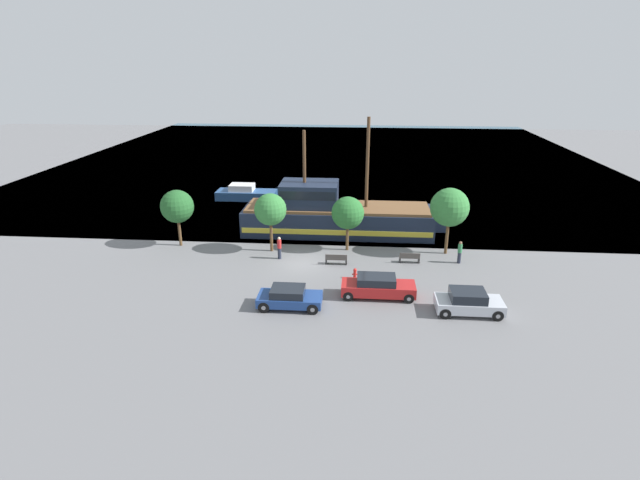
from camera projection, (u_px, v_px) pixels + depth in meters
name	position (u px, v px, depth m)	size (l,w,h in m)	color
ground_plane	(303.00, 263.00, 38.43)	(160.00, 160.00, 0.00)	slate
water_surface	(334.00, 157.00, 79.60)	(80.00, 80.00, 0.00)	#33566B
pirate_ship	(334.00, 215.00, 44.57)	(18.06, 4.64, 10.28)	#192338
moored_boat_dockside	(246.00, 193.00, 55.63)	(6.61, 2.44, 1.67)	navy
parked_car_curb_front	(289.00, 297.00, 31.43)	(4.04, 1.94, 1.34)	navy
parked_car_curb_mid	(378.00, 287.00, 32.79)	(4.83, 1.81, 1.48)	#B21E1E
parked_car_curb_rear	(469.00, 302.00, 30.68)	(4.07, 1.97, 1.51)	#B7BCC6
fire_hydrant	(355.00, 273.00, 35.66)	(0.42, 0.25, 0.76)	red
bench_promenade_east	(336.00, 259.00, 38.03)	(1.66, 0.45, 0.85)	#4C4742
bench_promenade_west	(409.00, 258.00, 38.33)	(1.57, 0.45, 0.85)	#4C4742
pedestrian_walking_near	(279.00, 248.00, 38.97)	(0.32, 0.32, 1.81)	#232838
pedestrian_walking_far	(460.00, 252.00, 38.15)	(0.32, 0.32, 1.77)	#232838
tree_row_east	(177.00, 207.00, 40.91)	(2.72, 2.72, 4.77)	brown
tree_row_mideast	(270.00, 210.00, 39.67)	(2.58, 2.58, 4.82)	brown
tree_row_midwest	(348.00, 213.00, 40.01)	(2.63, 2.63, 4.49)	brown
tree_row_west	(450.00, 207.00, 39.03)	(3.04, 3.04, 5.39)	brown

